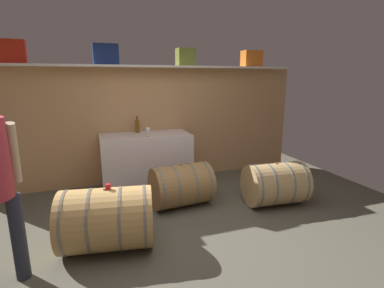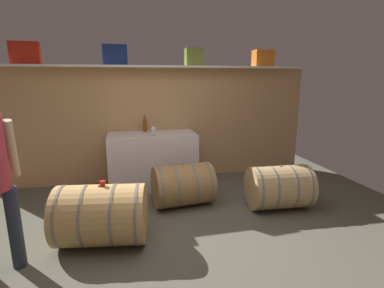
{
  "view_description": "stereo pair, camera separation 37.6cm",
  "coord_description": "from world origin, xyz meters",
  "views": [
    {
      "loc": [
        -0.9,
        -2.73,
        1.8
      ],
      "look_at": [
        0.29,
        0.74,
        0.95
      ],
      "focal_mm": 27.09,
      "sensor_mm": 36.0,
      "label": 1
    },
    {
      "loc": [
        -0.54,
        -2.83,
        1.8
      ],
      "look_at": [
        0.29,
        0.74,
        0.95
      ],
      "focal_mm": 27.09,
      "sensor_mm": 36.0,
      "label": 2
    }
  ],
  "objects": [
    {
      "name": "wine_barrel_far",
      "position": [
        1.5,
        0.59,
        0.31
      ],
      "size": [
        0.87,
        0.67,
        0.62
      ],
      "rotation": [
        0.0,
        0.0,
        -0.08
      ],
      "color": "tan",
      "rests_on": "ground"
    },
    {
      "name": "wine_glass",
      "position": [
        -0.12,
        1.63,
        1.01
      ],
      "size": [
        0.08,
        0.08,
        0.15
      ],
      "color": "white",
      "rests_on": "work_cabinet"
    },
    {
      "name": "wine_bottle_amber",
      "position": [
        -0.22,
        2.05,
        1.02
      ],
      "size": [
        0.07,
        0.07,
        0.28
      ],
      "color": "brown",
      "rests_on": "work_cabinet"
    },
    {
      "name": "toolcase_navy",
      "position": [
        -0.65,
        2.09,
        2.14
      ],
      "size": [
        0.39,
        0.21,
        0.31
      ],
      "primitive_type": "cube",
      "rotation": [
        0.0,
        0.0,
        0.06
      ],
      "color": "navy",
      "rests_on": "high_shelf_board"
    },
    {
      "name": "back_wall_panel",
      "position": [
        0.0,
        2.24,
        0.98
      ],
      "size": [
        5.53,
        0.1,
        1.95
      ],
      "primitive_type": "cube",
      "color": "tan",
      "rests_on": "ground"
    },
    {
      "name": "toolcase_olive",
      "position": [
        0.64,
        2.09,
        2.13
      ],
      "size": [
        0.3,
        0.31,
        0.29
      ],
      "primitive_type": "cube",
      "rotation": [
        0.0,
        0.0,
        -0.05
      ],
      "color": "olive",
      "rests_on": "high_shelf_board"
    },
    {
      "name": "ground_plane",
      "position": [
        0.0,
        0.56,
        -0.01
      ],
      "size": [
        6.73,
        7.67,
        0.02
      ],
      "primitive_type": "cube",
      "color": "#575547"
    },
    {
      "name": "wine_barrel_flank",
      "position": [
        0.22,
        0.99,
        0.3
      ],
      "size": [
        0.87,
        0.67,
        0.61
      ],
      "rotation": [
        0.0,
        0.0,
        0.09
      ],
      "color": "#A77B46",
      "rests_on": "ground"
    },
    {
      "name": "work_cabinet",
      "position": [
        -0.12,
        1.84,
        0.45
      ],
      "size": [
        1.42,
        0.67,
        0.9
      ],
      "primitive_type": "cube",
      "color": "silver",
      "rests_on": "ground"
    },
    {
      "name": "wine_barrel_near",
      "position": [
        -0.84,
        0.21,
        0.34
      ],
      "size": [
        1.03,
        0.8,
        0.68
      ],
      "rotation": [
        0.0,
        0.0,
        -0.16
      ],
      "color": "tan",
      "rests_on": "ground"
    },
    {
      "name": "toolcase_orange",
      "position": [
        1.9,
        2.09,
        2.12
      ],
      "size": [
        0.35,
        0.27,
        0.28
      ],
      "primitive_type": "cube",
      "rotation": [
        0.0,
        0.0,
        -0.06
      ],
      "color": "orange",
      "rests_on": "high_shelf_board"
    },
    {
      "name": "tasting_cup",
      "position": [
        -0.81,
        0.21,
        0.7
      ],
      "size": [
        0.06,
        0.06,
        0.05
      ],
      "primitive_type": "cylinder",
      "color": "red",
      "rests_on": "wine_barrel_near"
    },
    {
      "name": "toolcase_red",
      "position": [
        -1.93,
        2.09,
        2.15
      ],
      "size": [
        0.41,
        0.21,
        0.33
      ],
      "primitive_type": "cube",
      "rotation": [
        0.0,
        0.0,
        0.07
      ],
      "color": "red",
      "rests_on": "high_shelf_board"
    },
    {
      "name": "high_shelf_board",
      "position": [
        0.0,
        2.09,
        1.97
      ],
      "size": [
        5.09,
        0.4,
        0.03
      ],
      "primitive_type": "cube",
      "color": "white",
      "rests_on": "back_wall_panel"
    }
  ]
}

